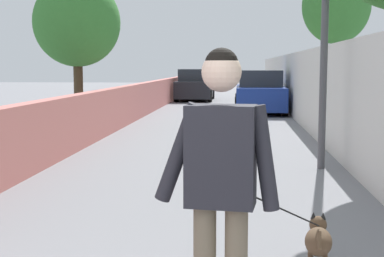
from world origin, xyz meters
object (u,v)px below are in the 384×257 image
object	(u,v)px
tree_left_far	(77,23)
dog	(318,240)
car_far	(195,86)
car_near	(260,93)
person_skateboarder	(221,175)
tree_right_near	(336,6)

from	to	relation	value
tree_left_far	dog	distance (m)	11.50
tree_left_far	car_far	distance (m)	12.86
tree_left_far	car_near	size ratio (longest dim) A/B	1.02
person_skateboarder	tree_right_near	bearing A→B (deg)	-11.62
person_skateboarder	car_near	bearing A→B (deg)	-2.93
tree_left_far	person_skateboarder	distance (m)	12.34
tree_right_near	car_near	distance (m)	4.18
car_far	tree_left_far	bearing A→B (deg)	170.14
tree_left_far	car_far	bearing A→B (deg)	-9.86
dog	car_far	bearing A→B (deg)	7.13
person_skateboarder	dog	distance (m)	1.80
tree_left_far	dog	world-z (taller)	tree_left_far
tree_right_near	tree_left_far	xyz separation A→B (m)	(-6.00, 7.83, -1.01)
tree_right_near	car_far	bearing A→B (deg)	41.02
tree_left_far	car_near	xyz separation A→B (m)	(5.46, -5.10, -2.12)
car_far	dog	bearing A→B (deg)	-172.87
dog	car_far	xyz separation A→B (m)	(22.54, 2.82, 0.44)
car_near	car_far	xyz separation A→B (m)	(7.04, 2.93, 0.00)
dog	car_near	world-z (taller)	car_near
tree_right_near	tree_left_far	bearing A→B (deg)	127.47
tree_left_far	dog	size ratio (longest dim) A/B	2.35
person_skateboarder	car_near	size ratio (longest dim) A/B	0.43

